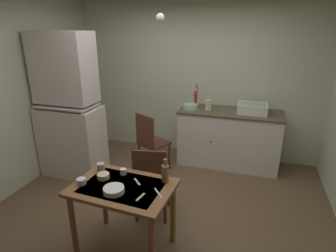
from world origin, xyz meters
name	(u,v)px	position (x,y,z in m)	size (l,w,h in m)	color
ground_plane	(160,212)	(0.00, 0.00, 0.00)	(5.14, 5.14, 0.00)	brown
wall_back	(196,80)	(0.00, 1.94, 1.30)	(4.24, 0.10, 2.61)	beige
wall_left	(6,98)	(-2.12, 0.00, 1.30)	(0.10, 3.87, 2.61)	beige
hutch_cabinet	(69,112)	(-1.60, 0.55, 0.99)	(0.91, 0.53, 2.13)	silver
counter_cabinet	(228,138)	(0.65, 1.57, 0.46)	(1.61, 0.64, 0.92)	silver
sink_basin	(252,108)	(0.97, 1.57, 1.00)	(0.44, 0.34, 0.15)	white
hand_pump	(196,97)	(0.07, 1.61, 1.09)	(0.05, 0.27, 0.39)	maroon
mixing_bowl_counter	(191,106)	(0.01, 1.52, 0.96)	(0.24, 0.24, 0.08)	#ADD1C1
stoneware_crock	(208,105)	(0.30, 1.54, 1.00)	(0.10, 0.10, 0.16)	beige
dining_table	(123,197)	(-0.14, -0.67, 0.62)	(0.99, 0.71, 0.75)	brown
chair_far_side	(152,181)	(-0.06, -0.11, 0.50)	(0.47, 0.47, 0.93)	#512F1D
chair_by_counter	(151,141)	(-0.48, 0.95, 0.51)	(0.54, 0.54, 0.95)	#522B21
serving_bowl_wide	(114,190)	(-0.16, -0.79, 0.77)	(0.19, 0.19, 0.05)	white
soup_bowl_small	(103,176)	(-0.38, -0.60, 0.77)	(0.12, 0.12, 0.05)	beige
teacup_mint	(101,167)	(-0.48, -0.47, 0.79)	(0.08, 0.08, 0.09)	tan
teacup_cream	(123,172)	(-0.23, -0.46, 0.78)	(0.07, 0.07, 0.06)	white
mug_tall	(81,181)	(-0.53, -0.75, 0.77)	(0.09, 0.09, 0.06)	white
glass_bottle	(165,173)	(0.22, -0.47, 0.84)	(0.07, 0.07, 0.24)	olive
table_knife	(158,193)	(0.23, -0.68, 0.75)	(0.17, 0.02, 0.01)	silver
teaspoon_near_bowl	(137,182)	(-0.03, -0.56, 0.75)	(0.13, 0.02, 0.01)	beige
teaspoon_by_cup	(140,197)	(0.10, -0.79, 0.75)	(0.13, 0.02, 0.01)	beige
pendant_bulb	(160,17)	(0.03, 0.00, 2.26)	(0.08, 0.08, 0.08)	#F9EFCC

